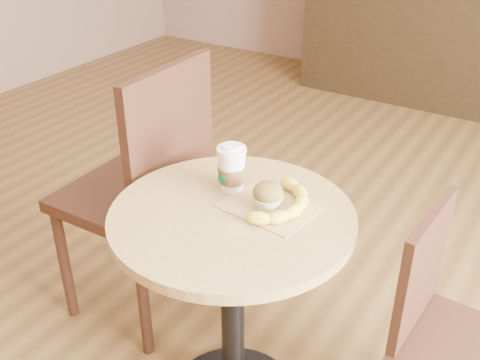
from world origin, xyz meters
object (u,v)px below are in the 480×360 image
at_px(cafe_table, 233,280).
at_px(muffin, 268,196).
at_px(chair_right, 448,333).
at_px(chair_left, 145,187).
at_px(banana, 285,204).
at_px(coffee_cup, 232,170).

bearing_deg(cafe_table, muffin, 42.80).
relative_size(chair_right, muffin, 9.35).
xyz_separation_m(chair_left, muffin, (0.58, -0.15, 0.23)).
bearing_deg(banana, chair_left, 169.32).
height_order(coffee_cup, muffin, coffee_cup).
distance_m(chair_left, chair_right, 1.09).
relative_size(chair_right, banana, 2.97).
bearing_deg(chair_left, banana, 77.17).
distance_m(muffin, banana, 0.05).
xyz_separation_m(chair_right, muffin, (-0.50, -0.15, 0.36)).
xyz_separation_m(chair_left, chair_right, (1.08, -0.00, -0.13)).
bearing_deg(cafe_table, chair_right, 20.65).
bearing_deg(muffin, chair_left, 165.68).
relative_size(coffee_cup, banana, 0.52).
height_order(chair_left, banana, chair_left).
height_order(muffin, banana, muffin).
height_order(chair_left, coffee_cup, chair_left).
xyz_separation_m(coffee_cup, muffin, (0.14, -0.04, -0.02)).
xyz_separation_m(cafe_table, chair_right, (0.57, 0.21, -0.08)).
height_order(cafe_table, chair_left, chair_left).
relative_size(cafe_table, muffin, 8.87).
xyz_separation_m(coffee_cup, banana, (0.18, -0.02, -0.04)).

